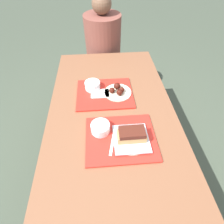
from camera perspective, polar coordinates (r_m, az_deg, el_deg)
The scene contains 14 objects.
ground_plane at distance 1.75m, azimuth 0.15°, elevation -17.81°, with size 12.00×12.00×0.00m, color #424C3D.
picnic_table at distance 1.20m, azimuth 0.21°, elevation -4.94°, with size 0.85×1.69×0.73m.
picnic_bench_far at distance 2.16m, azimuth -2.24°, elevation 13.57°, with size 0.81×0.28×0.46m.
tray_near at distance 1.04m, azimuth 2.85°, elevation -8.54°, with size 0.41×0.34×0.01m.
tray_far at distance 1.30m, azimuth -2.40°, elevation 6.05°, with size 0.41×0.34×0.01m.
bowl_coleslaw_near at distance 1.04m, azimuth -3.82°, elevation -5.07°, with size 0.11×0.11×0.06m.
brisket_sandwich_plate at distance 1.00m, azimuth 6.36°, elevation -7.95°, with size 0.21×0.21×0.09m.
plastic_fork_near at distance 1.01m, azimuth 0.22°, elevation -9.89°, with size 0.06×0.17×0.00m.
plastic_knife_near at distance 1.01m, azimuth 1.48°, elevation -9.80°, with size 0.02×0.17×0.00m.
condiment_packet at distance 1.07m, azimuth 3.26°, elevation -4.87°, with size 0.04×0.03×0.01m.
bowl_coleslaw_far at distance 1.32m, azimuth -6.38°, elevation 8.72°, with size 0.11×0.11×0.06m.
wings_plate_far at distance 1.29m, azimuth 1.85°, elevation 6.98°, with size 0.20×0.20×0.06m.
napkin_far at distance 1.29m, azimuth -3.93°, elevation 6.03°, with size 0.13×0.09×0.01m.
person_seated_across at distance 1.98m, azimuth -2.96°, elevation 22.53°, with size 0.37×0.37×0.72m.
Camera 1 is at (-0.06, -0.73, 1.59)m, focal length 28.00 mm.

